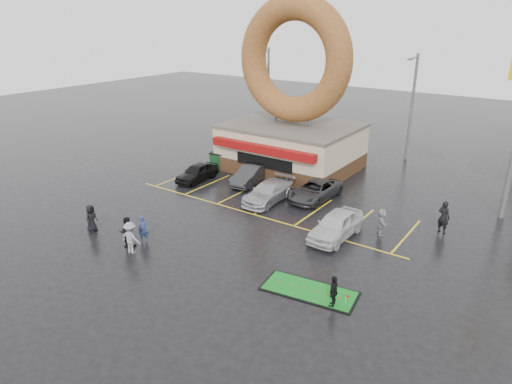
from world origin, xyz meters
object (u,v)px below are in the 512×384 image
Objects in this scene: person_cameraman at (334,291)px; dumpster at (223,161)px; donut_shop at (292,115)px; car_black at (197,172)px; person_blue at (143,229)px; car_grey at (315,190)px; putting_green at (309,291)px; streetlight_left at (268,92)px; car_white at (336,225)px; car_dgrey at (251,175)px; streetlight_mid at (412,105)px; car_silver at (269,192)px.

person_cameraman is 0.85× the size of dumpster.
donut_shop reaches higher than car_black.
car_grey is at bearing 30.96° from person_blue.
streetlight_left is at bearing 127.81° from putting_green.
donut_shop is at bearing 54.75° from person_blue.
car_grey is (11.97, -11.92, -4.13)m from streetlight_left.
streetlight_left is 11.41m from dumpster.
person_blue reaches higher than car_white.
car_dgrey is at bearing -61.43° from streetlight_left.
streetlight_mid is 24.34m from person_cameraman.
donut_shop reaches higher than streetlight_left.
donut_shop is 8.69× the size of person_blue.
putting_green is (14.43, -8.37, -0.63)m from car_black.
car_dgrey is (-7.51, -12.92, -4.08)m from streetlight_mid.
donut_shop is 2.88× the size of car_silver.
car_dgrey is 16.11m from person_cameraman.
car_white is at bearing -47.43° from donut_shop.
streetlight_left is 1.00× the size of streetlight_mid.
donut_shop reaches higher than car_grey.
putting_green is (10.18, -15.19, -4.43)m from donut_shop.
streetlight_left is 5.00× the size of dumpster.
car_grey is 5.85m from car_white.
car_silver is 1.00× the size of car_grey.
car_white is at bearing -47.34° from car_grey.
car_black is at bearing 169.61° from car_white.
car_silver is 12.37m from person_cameraman.
donut_shop is 3.04× the size of car_white.
donut_shop is at bearing 133.77° from car_white.
streetlight_mid is 5.79× the size of person_blue.
person_blue is at bearing -89.34° from donut_shop.
person_cameraman is (6.60, -10.65, 0.11)m from car_grey.
person_cameraman is (11.57, -15.63, -3.70)m from donut_shop.
streetlight_mid reaches higher than car_white.
person_blue is at bearing -92.63° from car_dgrey.
streetlight_mid is at bearing 38.31° from person_blue.
dumpster is at bearing -138.16° from person_cameraman.
streetlight_mid reaches higher than car_silver.
dumpster is at bearing -76.41° from streetlight_left.
dumpster is (2.50, -10.34, -4.13)m from streetlight_left.
person_blue reaches higher than car_dgrey.
dumpster is (-7.05, 3.76, -0.03)m from car_silver.
person_blue is at bearing -81.76° from dumpster.
car_white reaches higher than car_silver.
putting_green is (3.18, -23.13, -4.75)m from streetlight_mid.
car_dgrey is at bearing 136.29° from putting_green.
dumpster is at bearing -135.40° from streetlight_mid.
donut_shop is 3.46× the size of car_black.
streetlight_mid is 17.96m from car_white.
person_blue is at bearing -140.65° from car_white.
person_blue reaches higher than car_black.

